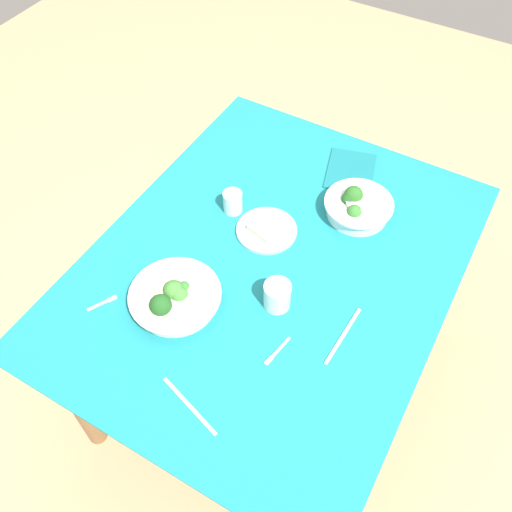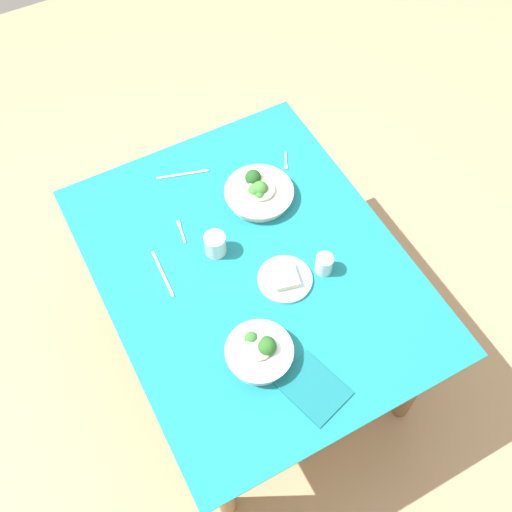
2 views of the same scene
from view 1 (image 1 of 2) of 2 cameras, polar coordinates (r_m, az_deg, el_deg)
The scene contains 12 objects.
ground_plane at distance 2.39m, azimuth 1.22°, elevation -11.32°, with size 6.00×6.00×0.00m, color tan.
dining_table at distance 1.86m, azimuth 1.54°, elevation -2.57°, with size 1.39×1.09×0.72m.
broccoli_bowl_far at distance 1.68m, azimuth -8.30°, elevation -4.20°, with size 0.28×0.28×0.09m.
broccoli_bowl_near at distance 1.92m, azimuth 10.28°, elevation 4.99°, with size 0.23×0.23×0.10m.
bread_side_plate at distance 1.85m, azimuth 1.10°, elevation 2.74°, with size 0.20×0.20×0.04m.
water_glass_center at distance 1.90m, azimuth -2.39°, elevation 5.53°, with size 0.07×0.07×0.08m, color silver.
water_glass_side at distance 1.65m, azimuth 2.18°, elevation -4.04°, with size 0.08×0.08×0.09m, color silver.
fork_by_far_bowl at distance 1.60m, azimuth 2.10°, elevation -9.79°, with size 0.11×0.03×0.00m.
fork_by_near_bowl at distance 1.75m, azimuth -15.28°, elevation -4.61°, with size 0.09×0.05×0.00m.
table_knife_left at distance 1.65m, azimuth 8.88°, elevation -8.05°, with size 0.22×0.01×0.00m, color #B7B7BC.
table_knife_right at distance 1.54m, azimuth -6.81°, elevation -14.94°, with size 0.22×0.01×0.00m, color #B7B7BC.
napkin_folded_upper at distance 2.09m, azimuth 9.62°, elevation 8.56°, with size 0.21×0.17×0.01m, color #156870.
Camera 1 is at (-0.96, -0.50, 2.13)m, focal length 39.21 mm.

